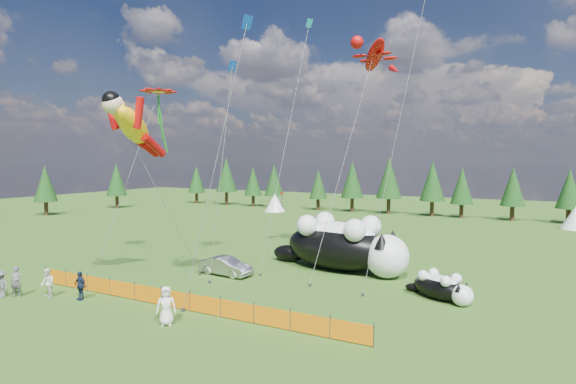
# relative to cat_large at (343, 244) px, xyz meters

# --- Properties ---
(ground) EXTENTS (160.00, 160.00, 0.00)m
(ground) POSITION_rel_cat_large_xyz_m (-5.05, -9.09, -1.91)
(ground) COLOR #11380A
(ground) RESTS_ON ground
(safety_fence) EXTENTS (22.06, 0.06, 1.10)m
(safety_fence) POSITION_rel_cat_large_xyz_m (-5.05, -12.09, -1.41)
(safety_fence) COLOR #262626
(safety_fence) RESTS_ON ground
(tree_line) EXTENTS (90.00, 4.00, 8.00)m
(tree_line) POSITION_rel_cat_large_xyz_m (-5.05, 35.91, 2.09)
(tree_line) COLOR black
(tree_line) RESTS_ON ground
(festival_tents) EXTENTS (50.00, 3.20, 2.80)m
(festival_tents) POSITION_rel_cat_large_xyz_m (5.95, 30.91, -0.51)
(festival_tents) COLOR white
(festival_tents) RESTS_ON ground
(cat_large) EXTENTS (11.09, 5.17, 4.02)m
(cat_large) POSITION_rel_cat_large_xyz_m (0.00, 0.00, 0.00)
(cat_large) COLOR black
(cat_large) RESTS_ON ground
(cat_small) EXTENTS (4.11, 2.92, 1.60)m
(cat_small) POSITION_rel_cat_large_xyz_m (7.43, -3.87, -1.15)
(cat_small) COLOR black
(cat_small) RESTS_ON ground
(car) EXTENTS (3.94, 1.61, 1.27)m
(car) POSITION_rel_cat_large_xyz_m (-6.76, -5.05, -1.27)
(car) COLOR #A3A4A8
(car) RESTS_ON ground
(spectator_a) EXTENTS (0.78, 0.69, 1.80)m
(spectator_a) POSITION_rel_cat_large_xyz_m (-14.65, -14.85, -1.01)
(spectator_a) COLOR #57575C
(spectator_a) RESTS_ON ground
(spectator_b) EXTENTS (0.95, 0.74, 1.71)m
(spectator_b) POSITION_rel_cat_large_xyz_m (-12.92, -14.09, -1.05)
(spectator_b) COLOR white
(spectator_b) RESTS_ON ground
(spectator_c) EXTENTS (0.98, 0.53, 1.65)m
(spectator_c) POSITION_rel_cat_large_xyz_m (-10.88, -13.47, -1.09)
(spectator_c) COLOR #141E38
(spectator_c) RESTS_ON ground
(spectator_d) EXTENTS (1.05, 0.60, 1.58)m
(spectator_d) POSITION_rel_cat_large_xyz_m (-15.35, -15.32, -1.12)
(spectator_d) COLOR #57575C
(spectator_d) RESTS_ON ground
(spectator_e) EXTENTS (1.10, 1.05, 1.90)m
(spectator_e) POSITION_rel_cat_large_xyz_m (-3.74, -14.19, -0.96)
(spectator_e) COLOR white
(spectator_e) RESTS_ON ground
(superhero_kite) EXTENTS (5.81, 7.74, 12.61)m
(superhero_kite) POSITION_rel_cat_large_xyz_m (-9.44, -10.60, 8.09)
(superhero_kite) COLOR #FFB60D
(superhero_kite) RESTS_ON ground
(gecko_kite) EXTENTS (5.75, 11.61, 17.95)m
(gecko_kite) POSITION_rel_cat_large_xyz_m (1.18, 3.19, 13.93)
(gecko_kite) COLOR #B4090A
(gecko_kite) RESTS_ON ground
(flower_kite) EXTENTS (3.36, 7.43, 14.06)m
(flower_kite) POSITION_rel_cat_large_xyz_m (-12.32, -5.43, 10.92)
(flower_kite) COLOR #B4090A
(flower_kite) RESTS_ON ground
(diamond_kite_a) EXTENTS (0.58, 3.37, 15.12)m
(diamond_kite_a) POSITION_rel_cat_large_xyz_m (-6.52, -4.58, 11.61)
(diamond_kite_a) COLOR #0B40AC
(diamond_kite_a) RESTS_ON ground
(diamond_kite_c) EXTENTS (2.70, 3.33, 16.13)m
(diamond_kite_c) POSITION_rel_cat_large_xyz_m (-2.10, -9.69, 12.63)
(diamond_kite_c) COLOR #0B40AC
(diamond_kite_c) RESTS_ON ground
(diamond_kite_d) EXTENTS (0.58, 8.15, 20.42)m
(diamond_kite_d) POSITION_rel_cat_large_xyz_m (-4.42, 2.94, 15.77)
(diamond_kite_d) COLOR #0D9EA5
(diamond_kite_d) RESTS_ON ground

